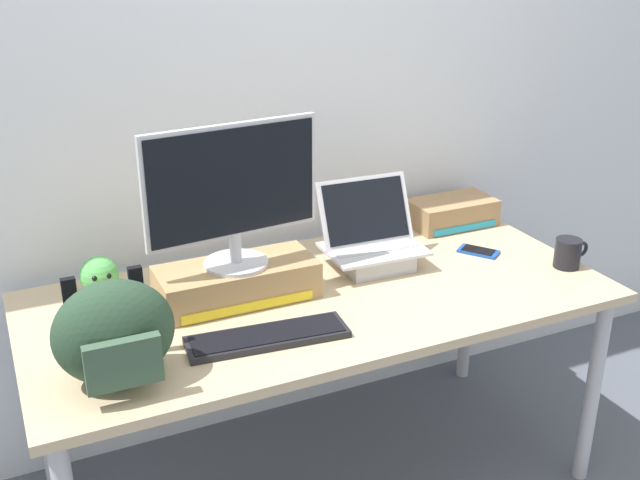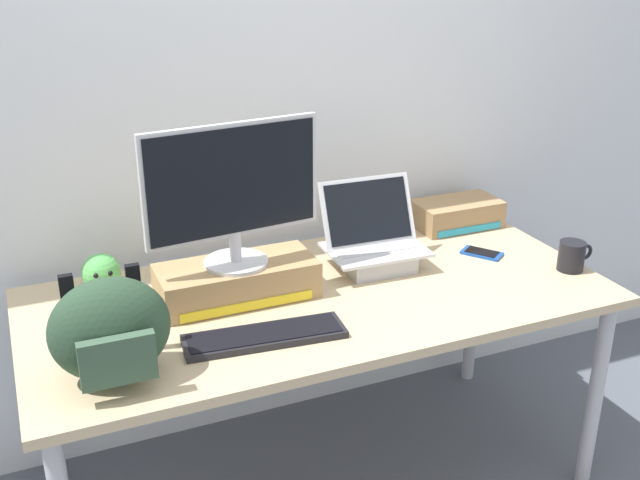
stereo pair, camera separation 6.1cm
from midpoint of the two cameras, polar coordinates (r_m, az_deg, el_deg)
back_wall at (r=2.65m, az=-3.84°, el=11.87°), size 7.00×0.10×2.60m
desk at (r=2.40m, az=0.73°, el=-5.38°), size 1.80×0.83×0.73m
toner_box_yellow at (r=2.33m, az=-5.50°, el=-3.08°), size 0.48×0.21×0.11m
desktop_monitor at (r=2.22m, az=-5.76°, el=3.67°), size 0.54×0.19×0.43m
open_laptop at (r=2.54m, az=4.76°, el=-0.74°), size 0.33×0.25×0.28m
external_keyboard at (r=2.12m, az=-3.35°, el=-7.20°), size 0.46×0.17×0.02m
messenger_backpack at (r=1.95m, az=-14.59°, el=-6.55°), size 0.30×0.24×0.27m
coffee_mug at (r=2.65m, az=18.99°, el=-1.13°), size 0.13×0.09×0.10m
cell_phone at (r=2.71m, az=12.66°, el=-0.97°), size 0.14×0.15×0.01m
plush_toy at (r=2.46m, az=-15.40°, el=-2.36°), size 0.12×0.12×0.12m
toner_box_cyan at (r=2.93m, az=10.80°, el=1.96°), size 0.32×0.18×0.10m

